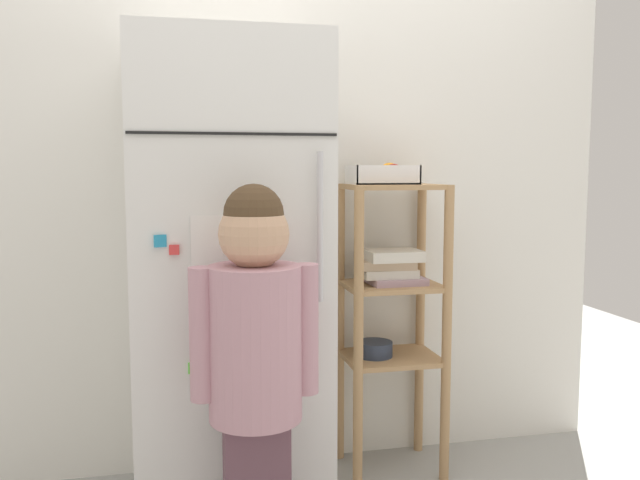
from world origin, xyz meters
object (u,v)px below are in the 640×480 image
refrigerator (229,278)px  pantry_shelf_unit (390,297)px  child_standing (255,342)px  fruit_bin (386,175)px

refrigerator → pantry_shelf_unit: (0.62, 0.13, -0.11)m
refrigerator → pantry_shelf_unit: refrigerator is taller
child_standing → fruit_bin: fruit_bin is taller
child_standing → fruit_bin: size_ratio=4.58×
child_standing → refrigerator: bearing=94.8°
fruit_bin → pantry_shelf_unit: bearing=-37.9°
refrigerator → fruit_bin: bearing=13.0°
pantry_shelf_unit → fruit_bin: 0.46m
refrigerator → child_standing: bearing=-85.2°
refrigerator → pantry_shelf_unit: bearing=11.5°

